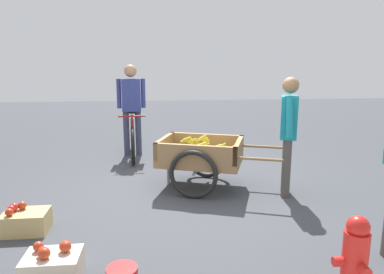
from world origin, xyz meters
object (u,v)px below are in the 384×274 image
(fruit_cart, at_px, (201,157))
(apple_crate, at_px, (53,265))
(vendor_person, at_px, (288,126))
(bicycle, at_px, (133,138))
(fire_hydrant, at_px, (355,260))
(mixed_fruit_crate, at_px, (26,221))
(cyclist_person, at_px, (131,101))

(fruit_cart, distance_m, apple_crate, 2.53)
(vendor_person, relative_size, bicycle, 0.93)
(vendor_person, distance_m, fire_hydrant, 2.26)
(fruit_cart, relative_size, fire_hydrant, 2.70)
(fruit_cart, xyz_separation_m, mixed_fruit_crate, (1.97, 1.15, -0.32))
(fruit_cart, xyz_separation_m, bicycle, (1.04, -1.74, -0.09))
(fruit_cart, height_order, vendor_person, vendor_person)
(fruit_cart, height_order, mixed_fruit_crate, fruit_cart)
(vendor_person, height_order, fire_hydrant, vendor_person)
(fruit_cart, bearing_deg, apple_crate, 54.28)
(fire_hydrant, bearing_deg, cyclist_person, -67.80)
(fire_hydrant, bearing_deg, mixed_fruit_crate, -26.99)
(fruit_cart, height_order, bicycle, bicycle)
(bicycle, bearing_deg, mixed_fruit_crate, 72.09)
(mixed_fruit_crate, bearing_deg, fire_hydrant, 153.01)
(cyclist_person, xyz_separation_m, apple_crate, (0.42, 3.93, -0.89))
(bicycle, relative_size, fire_hydrant, 2.48)
(fire_hydrant, bearing_deg, bicycle, -67.20)
(vendor_person, xyz_separation_m, bicycle, (2.11, -2.13, -0.56))
(cyclist_person, distance_m, fire_hydrant, 4.85)
(fire_hydrant, bearing_deg, fruit_cart, -73.27)
(fire_hydrant, height_order, mixed_fruit_crate, fire_hydrant)
(fire_hydrant, xyz_separation_m, apple_crate, (2.23, -0.51, -0.21))
(vendor_person, xyz_separation_m, apple_crate, (2.54, 1.65, -0.79))
(cyclist_person, bearing_deg, mixed_fruit_crate, 73.09)
(bicycle, bearing_deg, cyclist_person, -86.40)
(fire_hydrant, bearing_deg, apple_crate, -12.91)
(fruit_cart, bearing_deg, mixed_fruit_crate, 30.28)
(fire_hydrant, distance_m, apple_crate, 2.30)
(vendor_person, relative_size, apple_crate, 3.51)
(mixed_fruit_crate, bearing_deg, fruit_cart, -149.72)
(fruit_cart, xyz_separation_m, cyclist_person, (1.05, -1.89, 0.58))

